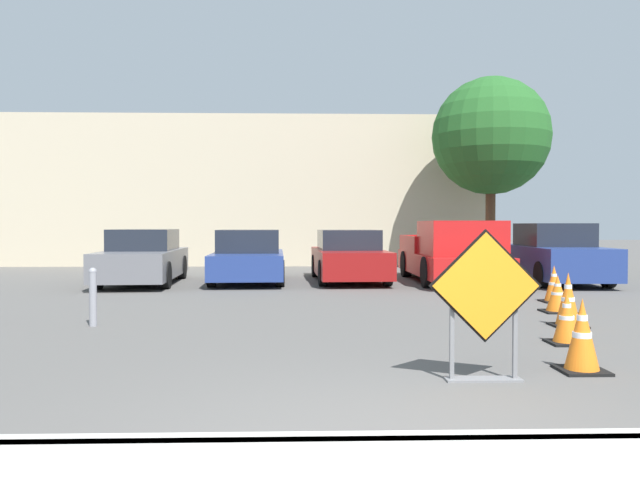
{
  "coord_description": "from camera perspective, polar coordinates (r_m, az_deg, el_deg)",
  "views": [
    {
      "loc": [
        -0.49,
        -3.98,
        1.5
      ],
      "look_at": [
        0.02,
        13.75,
        1.08
      ],
      "focal_mm": 35.0,
      "sensor_mm": 36.0,
      "label": 1
    }
  ],
  "objects": [
    {
      "name": "ground_plane",
      "position": [
        14.07,
        0.35,
        -4.75
      ],
      "size": [
        96.0,
        96.0,
        0.0
      ],
      "primitive_type": "plane",
      "color": "#565451"
    },
    {
      "name": "curb_lip",
      "position": [
        4.26,
        5.33,
        -18.28
      ],
      "size": [
        27.78,
        0.2,
        0.14
      ],
      "color": "#ADAAA3",
      "rests_on": "ground_plane"
    },
    {
      "name": "road_closed_sign",
      "position": [
        6.19,
        14.85,
        -5.23
      ],
      "size": [
        1.09,
        0.2,
        1.47
      ],
      "color": "black",
      "rests_on": "ground_plane"
    },
    {
      "name": "traffic_cone_nearest",
      "position": [
        6.98,
        22.83,
        -8.09
      ],
      "size": [
        0.46,
        0.46,
        0.76
      ],
      "color": "black",
      "rests_on": "ground_plane"
    },
    {
      "name": "traffic_cone_second",
      "position": [
        8.52,
        21.62,
        -6.7
      ],
      "size": [
        0.45,
        0.45,
        0.66
      ],
      "color": "black",
      "rests_on": "ground_plane"
    },
    {
      "name": "traffic_cone_third",
      "position": [
        9.96,
        21.73,
        -5.12
      ],
      "size": [
        0.47,
        0.47,
        0.8
      ],
      "color": "black",
      "rests_on": "ground_plane"
    },
    {
      "name": "traffic_cone_fourth",
      "position": [
        11.5,
        20.89,
        -4.66
      ],
      "size": [
        0.51,
        0.51,
        0.64
      ],
      "color": "black",
      "rests_on": "ground_plane"
    },
    {
      "name": "traffic_cone_fifth",
      "position": [
        12.98,
        20.6,
        -3.81
      ],
      "size": [
        0.47,
        0.47,
        0.72
      ],
      "color": "black",
      "rests_on": "ground_plane"
    },
    {
      "name": "parked_car_nearest",
      "position": [
        16.61,
        -15.83,
        -1.62
      ],
      "size": [
        1.95,
        4.55,
        1.39
      ],
      "rotation": [
        0.0,
        0.0,
        3.2
      ],
      "color": "slate",
      "rests_on": "ground_plane"
    },
    {
      "name": "parked_car_second",
      "position": [
        16.52,
        -6.55,
        -1.64
      ],
      "size": [
        1.98,
        4.26,
        1.38
      ],
      "rotation": [
        0.0,
        0.0,
        3.18
      ],
      "color": "navy",
      "rests_on": "ground_plane"
    },
    {
      "name": "parked_car_third",
      "position": [
        16.73,
        2.63,
        -1.57
      ],
      "size": [
        1.95,
        4.5,
        1.37
      ],
      "rotation": [
        0.0,
        0.0,
        3.18
      ],
      "color": "maroon",
      "rests_on": "ground_plane"
    },
    {
      "name": "pickup_truck",
      "position": [
        16.52,
        12.02,
        -1.36
      ],
      "size": [
        2.04,
        5.26,
        1.6
      ],
      "rotation": [
        0.0,
        0.0,
        3.14
      ],
      "color": "red",
      "rests_on": "ground_plane"
    },
    {
      "name": "parked_car_fourth",
      "position": [
        17.31,
        20.64,
        -1.34
      ],
      "size": [
        1.92,
        4.34,
        1.55
      ],
      "rotation": [
        0.0,
        0.0,
        3.1
      ],
      "color": "navy",
      "rests_on": "ground_plane"
    },
    {
      "name": "bollard_nearest",
      "position": [
        9.86,
        -20.05,
        -4.76
      ],
      "size": [
        0.12,
        0.12,
        0.87
      ],
      "color": "gray",
      "rests_on": "ground_plane"
    },
    {
      "name": "building_facade_backdrop",
      "position": [
        25.26,
        -7.45,
        4.23
      ],
      "size": [
        19.18,
        5.0,
        5.53
      ],
      "color": "beige",
      "rests_on": "ground_plane"
    },
    {
      "name": "street_tree_behind_lot",
      "position": [
        21.37,
        15.36,
        9.11
      ],
      "size": [
        3.83,
        3.83,
        6.32
      ],
      "color": "#513823",
      "rests_on": "ground_plane"
    }
  ]
}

